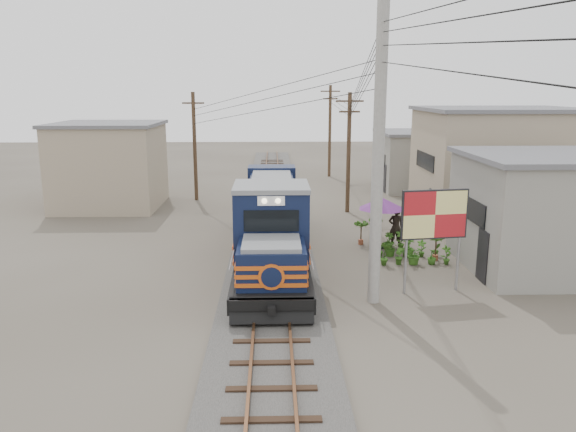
{
  "coord_description": "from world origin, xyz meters",
  "views": [
    {
      "loc": [
        0.06,
        -18.65,
        7.17
      ],
      "look_at": [
        0.66,
        3.26,
        2.2
      ],
      "focal_mm": 35.0,
      "sensor_mm": 36.0,
      "label": 1
    }
  ],
  "objects_px": {
    "vendor": "(396,227)",
    "locomotive": "(272,222)",
    "market_umbrella": "(382,204)",
    "billboard": "(435,217)"
  },
  "relations": [
    {
      "from": "locomotive",
      "to": "billboard",
      "type": "relative_size",
      "value": 3.95
    },
    {
      "from": "locomotive",
      "to": "market_umbrella",
      "type": "xyz_separation_m",
      "value": [
        5.01,
        1.58,
        0.46
      ]
    },
    {
      "from": "vendor",
      "to": "locomotive",
      "type": "bearing_deg",
      "value": 17.61
    },
    {
      "from": "billboard",
      "to": "market_umbrella",
      "type": "bearing_deg",
      "value": 89.02
    },
    {
      "from": "locomotive",
      "to": "billboard",
      "type": "height_order",
      "value": "locomotive"
    },
    {
      "from": "locomotive",
      "to": "billboard",
      "type": "bearing_deg",
      "value": -36.09
    },
    {
      "from": "locomotive",
      "to": "market_umbrella",
      "type": "bearing_deg",
      "value": 17.55
    },
    {
      "from": "billboard",
      "to": "vendor",
      "type": "xyz_separation_m",
      "value": [
        -0.0,
        5.99,
        -1.85
      ]
    },
    {
      "from": "locomotive",
      "to": "vendor",
      "type": "height_order",
      "value": "locomotive"
    },
    {
      "from": "locomotive",
      "to": "vendor",
      "type": "xyz_separation_m",
      "value": [
        5.74,
        1.8,
        -0.7
      ]
    }
  ]
}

